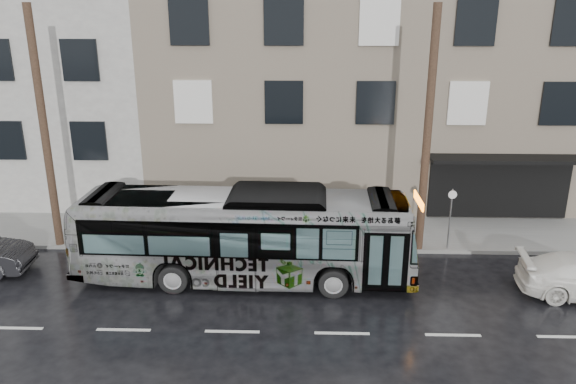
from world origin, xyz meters
The scene contains 7 objects.
ground centered at (0.00, 0.00, 0.00)m, with size 120.00×120.00×0.00m, color black.
sidewalk centered at (0.00, 4.90, 0.07)m, with size 90.00×3.60×0.15m, color gray.
building_taupe centered at (5.00, 12.70, 5.50)m, with size 20.00×12.00×11.00m, color #766C5B.
utility_pole_front centered at (6.50, 3.30, 4.65)m, with size 0.30×0.30×9.00m, color #4D3626.
utility_pole_rear centered at (-7.50, 3.30, 4.65)m, with size 0.30×0.30×9.00m, color #4D3626.
sign_post centered at (7.60, 3.30, 1.35)m, with size 0.06×0.06×2.40m, color slate.
bus centered at (0.04, 0.91, 1.60)m, with size 2.69×11.50×3.20m, color #B2B2B2.
Camera 1 is at (2.04, -16.67, 9.06)m, focal length 35.00 mm.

